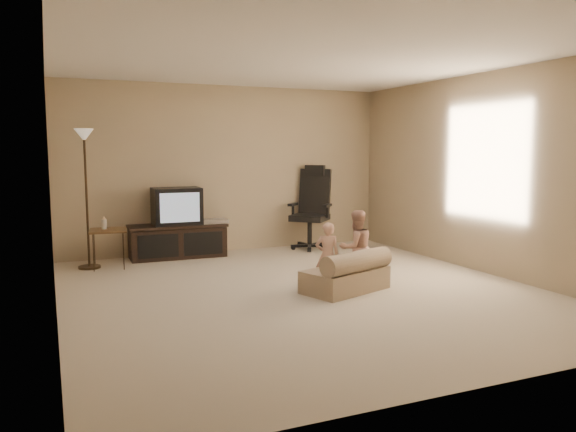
{
  "coord_description": "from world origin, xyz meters",
  "views": [
    {
      "loc": [
        -2.52,
        -5.47,
        1.54
      ],
      "look_at": [
        0.08,
        0.6,
        0.76
      ],
      "focal_mm": 35.0,
      "sensor_mm": 36.0,
      "label": 1
    }
  ],
  "objects_px": {
    "toddler_left": "(327,256)",
    "side_table": "(108,231)",
    "floor_lamp": "(85,167)",
    "tv_stand": "(178,229)",
    "child_sofa": "(348,275)",
    "toddler_right": "(356,248)",
    "office_chair": "(311,219)"
  },
  "relations": [
    {
      "from": "toddler_left",
      "to": "side_table",
      "type": "bearing_deg",
      "value": -27.14
    },
    {
      "from": "floor_lamp",
      "to": "side_table",
      "type": "bearing_deg",
      "value": -17.64
    },
    {
      "from": "tv_stand",
      "to": "floor_lamp",
      "type": "distance_m",
      "value": 1.56
    },
    {
      "from": "side_table",
      "to": "toddler_left",
      "type": "distance_m",
      "value": 3.0
    },
    {
      "from": "side_table",
      "to": "toddler_left",
      "type": "xyz_separation_m",
      "value": [
        2.13,
        -2.11,
        -0.12
      ]
    },
    {
      "from": "child_sofa",
      "to": "floor_lamp",
      "type": "bearing_deg",
      "value": 116.93
    },
    {
      "from": "toddler_left",
      "to": "toddler_right",
      "type": "relative_size",
      "value": 0.87
    },
    {
      "from": "floor_lamp",
      "to": "toddler_left",
      "type": "xyz_separation_m",
      "value": [
        2.37,
        -2.19,
        -0.95
      ]
    },
    {
      "from": "tv_stand",
      "to": "toddler_left",
      "type": "xyz_separation_m",
      "value": [
        1.13,
        -2.49,
        -0.04
      ]
    },
    {
      "from": "side_table",
      "to": "toddler_left",
      "type": "height_order",
      "value": "toddler_left"
    },
    {
      "from": "child_sofa",
      "to": "toddler_right",
      "type": "bearing_deg",
      "value": 26.51
    },
    {
      "from": "office_chair",
      "to": "toddler_left",
      "type": "bearing_deg",
      "value": -67.39
    },
    {
      "from": "side_table",
      "to": "child_sofa",
      "type": "bearing_deg",
      "value": -45.61
    },
    {
      "from": "child_sofa",
      "to": "toddler_left",
      "type": "bearing_deg",
      "value": 105.13
    },
    {
      "from": "toddler_right",
      "to": "floor_lamp",
      "type": "bearing_deg",
      "value": -39.25
    },
    {
      "from": "side_table",
      "to": "toddler_left",
      "type": "bearing_deg",
      "value": -44.75
    },
    {
      "from": "tv_stand",
      "to": "child_sofa",
      "type": "distance_m",
      "value": 3.0
    },
    {
      "from": "toddler_left",
      "to": "toddler_right",
      "type": "height_order",
      "value": "toddler_right"
    },
    {
      "from": "side_table",
      "to": "toddler_right",
      "type": "distance_m",
      "value": 3.27
    },
    {
      "from": "tv_stand",
      "to": "floor_lamp",
      "type": "height_order",
      "value": "floor_lamp"
    },
    {
      "from": "office_chair",
      "to": "toddler_left",
      "type": "xyz_separation_m",
      "value": [
        -0.96,
        -2.41,
        -0.1
      ]
    },
    {
      "from": "side_table",
      "to": "floor_lamp",
      "type": "xyz_separation_m",
      "value": [
        -0.24,
        0.08,
        0.83
      ]
    },
    {
      "from": "floor_lamp",
      "to": "toddler_right",
      "type": "relative_size",
      "value": 2.1
    },
    {
      "from": "office_chair",
      "to": "side_table",
      "type": "relative_size",
      "value": 1.89
    },
    {
      "from": "tv_stand",
      "to": "side_table",
      "type": "distance_m",
      "value": 1.07
    },
    {
      "from": "child_sofa",
      "to": "tv_stand",
      "type": "bearing_deg",
      "value": 95.98
    },
    {
      "from": "tv_stand",
      "to": "child_sofa",
      "type": "relative_size",
      "value": 1.33
    },
    {
      "from": "toddler_left",
      "to": "office_chair",
      "type": "bearing_deg",
      "value": -94.06
    },
    {
      "from": "tv_stand",
      "to": "office_chair",
      "type": "relative_size",
      "value": 1.09
    },
    {
      "from": "child_sofa",
      "to": "office_chair",
      "type": "bearing_deg",
      "value": 53.48
    },
    {
      "from": "side_table",
      "to": "toddler_left",
      "type": "relative_size",
      "value": 0.93
    },
    {
      "from": "floor_lamp",
      "to": "toddler_right",
      "type": "bearing_deg",
      "value": -38.19
    }
  ]
}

